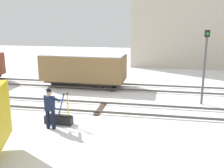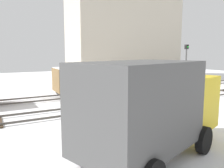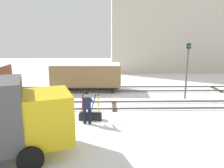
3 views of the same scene
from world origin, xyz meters
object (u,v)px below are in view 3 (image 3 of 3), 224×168
Objects in this scene: rail_worker at (87,105)px; signal_post at (187,66)px; switch_lever_frame at (90,115)px; freight_car_mid_siding at (87,75)px.

signal_post is (6.72, 4.57, 1.43)m from rail_worker.
signal_post reaches higher than switch_lever_frame.
freight_car_mid_siding reaches higher than switch_lever_frame.
freight_car_mid_siding reaches higher than rail_worker.
freight_car_mid_siding is at bearing 97.84° from rail_worker.
switch_lever_frame is 0.93m from rail_worker.
signal_post is 0.71× the size of freight_car_mid_siding.
rail_worker is at bearing -83.20° from freight_car_mid_siding.
freight_car_mid_siding is at bearing 161.07° from signal_post.
rail_worker is at bearing -100.57° from switch_lever_frame.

